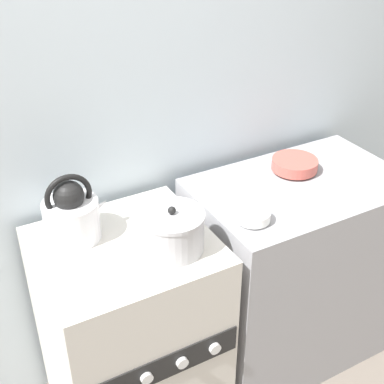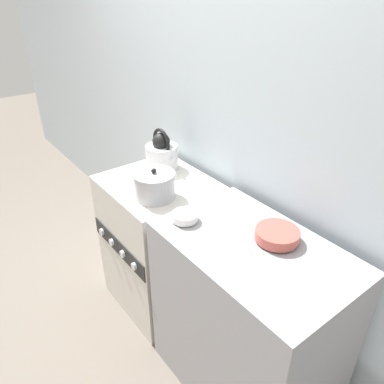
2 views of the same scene
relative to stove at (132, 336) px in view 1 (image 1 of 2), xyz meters
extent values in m
cube|color=silver|center=(0.00, 0.36, 0.80)|extent=(7.00, 0.06, 2.50)
cube|color=beige|center=(0.00, 0.00, 0.00)|extent=(0.62, 0.58, 0.91)
cube|color=black|center=(0.00, -0.29, 0.11)|extent=(0.60, 0.01, 0.11)
cylinder|color=silver|center=(-0.07, -0.30, 0.11)|extent=(0.04, 0.02, 0.04)
cylinder|color=silver|center=(0.07, -0.30, 0.11)|extent=(0.04, 0.02, 0.04)
cylinder|color=silver|center=(0.20, -0.30, 0.11)|extent=(0.04, 0.02, 0.04)
cube|color=#99999E|center=(0.79, 0.00, 0.01)|extent=(0.89, 0.57, 0.94)
cylinder|color=silver|center=(-0.14, 0.13, 0.53)|extent=(0.20, 0.20, 0.15)
sphere|color=black|center=(-0.14, 0.13, 0.63)|extent=(0.11, 0.11, 0.11)
torus|color=black|center=(-0.14, 0.13, 0.63)|extent=(0.17, 0.02, 0.17)
cone|color=silver|center=(-0.05, 0.13, 0.55)|extent=(0.10, 0.04, 0.08)
cylinder|color=#B2B2B7|center=(0.14, -0.10, 0.52)|extent=(0.22, 0.22, 0.13)
cylinder|color=#B2B2B7|center=(0.14, -0.10, 0.59)|extent=(0.23, 0.23, 0.01)
sphere|color=black|center=(0.14, -0.10, 0.61)|extent=(0.03, 0.03, 0.03)
cylinder|color=#B75147|center=(0.83, 0.10, 0.49)|extent=(0.09, 0.09, 0.01)
cylinder|color=#B75147|center=(0.83, 0.10, 0.51)|extent=(0.20, 0.20, 0.05)
cylinder|color=white|center=(0.46, -0.14, 0.49)|extent=(0.06, 0.06, 0.01)
cylinder|color=white|center=(0.46, -0.14, 0.51)|extent=(0.12, 0.12, 0.04)
camera|label=1|loc=(-0.53, -1.44, 1.60)|focal=50.00mm
camera|label=2|loc=(1.66, -1.01, 1.49)|focal=35.00mm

